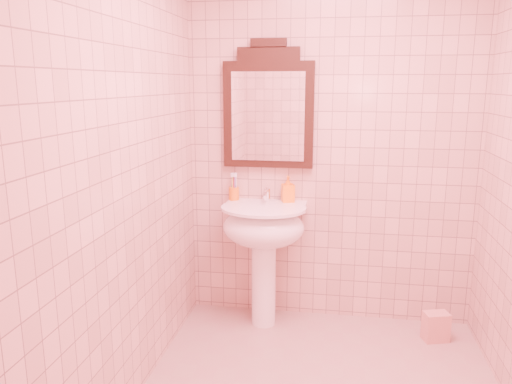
% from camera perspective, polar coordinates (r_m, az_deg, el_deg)
% --- Properties ---
extents(back_wall, '(2.00, 0.02, 2.50)m').
position_cam_1_polar(back_wall, '(3.51, 8.59, 5.10)').
color(back_wall, '#DBA999').
rests_on(back_wall, floor).
extents(pedestal_sink, '(0.58, 0.58, 0.86)m').
position_cam_1_polar(pedestal_sink, '(3.44, 0.87, -4.94)').
color(pedestal_sink, white).
rests_on(pedestal_sink, floor).
extents(faucet, '(0.04, 0.16, 0.11)m').
position_cam_1_polar(faucet, '(3.50, 1.22, -0.25)').
color(faucet, white).
rests_on(faucet, pedestal_sink).
extents(mirror, '(0.63, 0.06, 0.88)m').
position_cam_1_polar(mirror, '(3.49, 1.42, 9.43)').
color(mirror, black).
rests_on(mirror, back_wall).
extents(toothbrush_cup, '(0.07, 0.07, 0.17)m').
position_cam_1_polar(toothbrush_cup, '(3.57, -2.53, -0.13)').
color(toothbrush_cup, orange).
rests_on(toothbrush_cup, pedestal_sink).
extents(soap_dispenser, '(0.11, 0.11, 0.19)m').
position_cam_1_polar(soap_dispenser, '(3.51, 3.67, 0.35)').
color(soap_dispenser, orange).
rests_on(soap_dispenser, pedestal_sink).
extents(towel, '(0.18, 0.15, 0.20)m').
position_cam_1_polar(towel, '(3.64, 19.86, -14.26)').
color(towel, '#E0A484').
rests_on(towel, floor).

